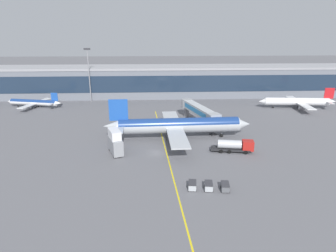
# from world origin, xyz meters

# --- Properties ---
(ground_plane) EXTENTS (700.00, 700.00, 0.00)m
(ground_plane) POSITION_xyz_m (0.00, 0.00, 0.00)
(ground_plane) COLOR slate
(apron_lead_in_line) EXTENTS (5.07, 79.88, 0.01)m
(apron_lead_in_line) POSITION_xyz_m (2.36, 2.00, 0.00)
(apron_lead_in_line) COLOR yellow
(apron_lead_in_line) RESTS_ON ground_plane
(terminal_building) EXTENTS (198.30, 20.66, 14.52)m
(terminal_building) POSITION_xyz_m (-1.49, 73.28, 7.28)
(terminal_building) COLOR slate
(terminal_building) RESTS_ON ground_plane
(main_airliner) EXTENTS (43.12, 34.02, 12.04)m
(main_airliner) POSITION_xyz_m (6.40, 10.64, 4.02)
(main_airliner) COLOR #B2B7BC
(main_airliner) RESTS_ON ground_plane
(jet_bridge) EXTENTS (9.84, 24.60, 6.71)m
(jet_bridge) POSITION_xyz_m (14.28, 24.09, 5.03)
(jet_bridge) COLOR #B2B7BC
(jet_bridge) RESTS_ON ground_plane
(fuel_tanker) EXTENTS (11.07, 4.27, 3.25)m
(fuel_tanker) POSITION_xyz_m (20.26, -0.38, 1.75)
(fuel_tanker) COLOR #232326
(fuel_tanker) RESTS_ON ground_plane
(catering_lift) EXTENTS (4.71, 7.24, 6.30)m
(catering_lift) POSITION_xyz_m (-10.56, 0.36, 3.07)
(catering_lift) COLOR gray
(catering_lift) RESTS_ON ground_plane
(baggage_cart_0) EXTENTS (1.93, 2.83, 1.48)m
(baggage_cart_0) POSITION_xyz_m (6.77, -18.38, 0.78)
(baggage_cart_0) COLOR #B2B7BC
(baggage_cart_0) RESTS_ON ground_plane
(baggage_cart_1) EXTENTS (1.93, 2.83, 1.48)m
(baggage_cart_1) POSITION_xyz_m (9.94, -18.81, 0.78)
(baggage_cart_1) COLOR #B2B7BC
(baggage_cart_1) RESTS_ON ground_plane
(baggage_cart_2) EXTENTS (1.93, 2.83, 1.48)m
(baggage_cart_2) POSITION_xyz_m (13.11, -19.24, 0.78)
(baggage_cart_2) COLOR #595B60
(baggage_cart_2) RESTS_ON ground_plane
(commuter_jet_far) EXTENTS (24.72, 19.79, 6.60)m
(commuter_jet_far) POSITION_xyz_m (-50.65, 51.00, 2.22)
(commuter_jet_far) COLOR white
(commuter_jet_far) RESTS_ON ground_plane
(commuter_jet_near) EXTENTS (31.50, 24.98, 8.67)m
(commuter_jet_near) POSITION_xyz_m (58.42, 43.81, 2.95)
(commuter_jet_near) COLOR white
(commuter_jet_near) RESTS_ON ground_plane
(apron_light_mast_0) EXTENTS (2.80, 0.50, 23.64)m
(apron_light_mast_0) POSITION_xyz_m (-29.16, 61.32, 13.81)
(apron_light_mast_0) COLOR gray
(apron_light_mast_0) RESTS_ON ground_plane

